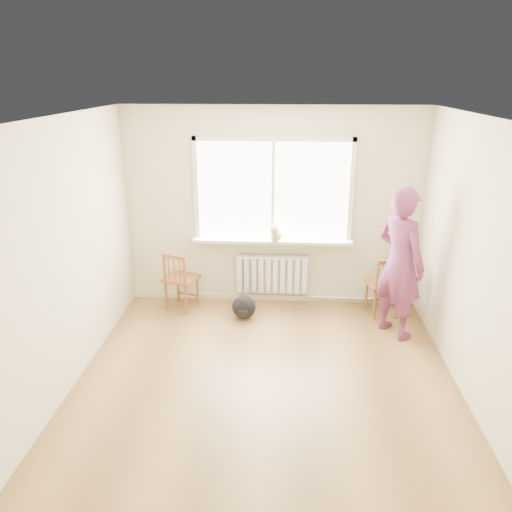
% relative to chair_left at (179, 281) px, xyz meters
% --- Properties ---
extents(floor, '(4.50, 4.50, 0.00)m').
position_rel_chair_left_xyz_m(floor, '(1.25, -1.87, -0.42)').
color(floor, '#9C723F').
rests_on(floor, ground).
extents(ceiling, '(4.50, 4.50, 0.00)m').
position_rel_chair_left_xyz_m(ceiling, '(1.25, -1.87, 2.28)').
color(ceiling, white).
rests_on(ceiling, back_wall).
extents(back_wall, '(4.00, 0.01, 2.70)m').
position_rel_chair_left_xyz_m(back_wall, '(1.25, 0.38, 0.93)').
color(back_wall, beige).
rests_on(back_wall, ground).
extents(window, '(2.12, 0.05, 1.42)m').
position_rel_chair_left_xyz_m(window, '(1.25, 0.36, 1.24)').
color(window, white).
rests_on(window, back_wall).
extents(windowsill, '(2.15, 0.22, 0.04)m').
position_rel_chair_left_xyz_m(windowsill, '(1.25, 0.27, 0.51)').
color(windowsill, white).
rests_on(windowsill, back_wall).
extents(radiator, '(1.00, 0.12, 0.55)m').
position_rel_chair_left_xyz_m(radiator, '(1.25, 0.29, 0.02)').
color(radiator, white).
rests_on(radiator, back_wall).
extents(heating_pipe, '(1.40, 0.04, 0.04)m').
position_rel_chair_left_xyz_m(heating_pipe, '(2.50, 0.32, -0.34)').
color(heating_pipe, silver).
rests_on(heating_pipe, back_wall).
extents(baseboard, '(4.00, 0.03, 0.08)m').
position_rel_chair_left_xyz_m(baseboard, '(1.25, 0.37, -0.38)').
color(baseboard, beige).
rests_on(baseboard, ground).
extents(chair_left, '(0.52, 0.51, 0.83)m').
position_rel_chair_left_xyz_m(chair_left, '(0.00, 0.00, 0.00)').
color(chair_left, brown).
rests_on(chair_left, floor).
extents(chair_right, '(0.48, 0.47, 0.84)m').
position_rel_chair_left_xyz_m(chair_right, '(2.74, -0.04, 0.00)').
color(chair_right, brown).
rests_on(chair_right, floor).
extents(person, '(0.76, 0.81, 1.86)m').
position_rel_chair_left_xyz_m(person, '(2.80, -0.50, 0.51)').
color(person, '#C94353').
rests_on(person, floor).
extents(cat, '(0.22, 0.40, 0.27)m').
position_rel_chair_left_xyz_m(cat, '(1.29, 0.19, 0.64)').
color(cat, beige).
rests_on(cat, windowsill).
extents(backpack, '(0.38, 0.34, 0.32)m').
position_rel_chair_left_xyz_m(backpack, '(0.89, -0.22, -0.26)').
color(backpack, black).
rests_on(backpack, floor).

